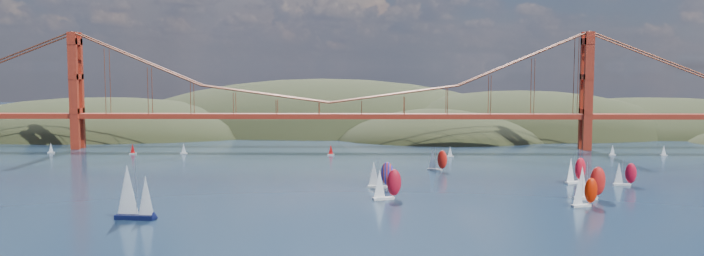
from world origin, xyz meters
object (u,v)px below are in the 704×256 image
racer_0 (387,184)px  racer_1 (584,191)px  racer_2 (589,182)px  racer_4 (625,174)px  racer_3 (575,170)px  sloop_navy (133,192)px  racer_5 (437,160)px  racer_rwb (380,174)px

racer_0 → racer_1: size_ratio=1.10×
racer_2 → racer_4: racer_2 is taller
racer_0 → racer_3: 70.30m
sloop_navy → racer_0: sloop_navy is taller
racer_0 → racer_3: bearing=6.4°
racer_5 → racer_4: bearing=0.4°
sloop_navy → racer_rwb: size_ratio=1.63×
racer_0 → racer_rwb: 19.49m
sloop_navy → racer_4: (144.16, 52.08, -2.93)m
racer_5 → racer_0: bearing=-81.3°
racer_2 → racer_rwb: 63.55m
sloop_navy → racer_4: bearing=25.4°
racer_1 → racer_2: bearing=47.5°
racer_3 → racer_4: racer_3 is taller
sloop_navy → racer_3: size_ratio=1.63×
racer_0 → racer_rwb: (-1.37, 19.45, -0.21)m
racer_0 → racer_2: bearing=-16.8°
sloop_navy → racer_1: 121.47m
racer_4 → racer_5: racer_5 is taller
sloop_navy → racer_3: sloop_navy is taller
racer_5 → racer_rwb: 43.13m
sloop_navy → racer_0: size_ratio=1.56×
racer_4 → racer_2: bearing=-125.4°
racer_1 → racer_rwb: bearing=134.9°
racer_0 → racer_1: (54.66, -9.30, -0.45)m
racer_2 → racer_3: size_ratio=1.14×
sloop_navy → racer_3: bearing=29.1°
racer_1 → racer_4: racer_1 is taller
sloop_navy → racer_4: 153.31m
racer_5 → racer_2: bearing=-25.9°
racer_2 → racer_rwb: bearing=153.1°
racer_0 → racer_5: (20.81, 56.43, -0.58)m
racer_2 → racer_rwb: (-60.91, 18.11, -0.63)m
racer_1 → racer_2: racer_2 is taller
racer_4 → racer_0: bearing=-158.8°
racer_1 → racer_3: racer_3 is taller
racer_0 → racer_1: 55.45m
racer_3 → racer_4: size_ratio=1.14×
racer_2 → racer_5: bearing=114.7°
racer_3 → racer_rwb: (-65.33, -9.73, -0.01)m
racer_2 → racer_5: size_ratio=1.24×
sloop_navy → racer_1: bearing=14.0°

